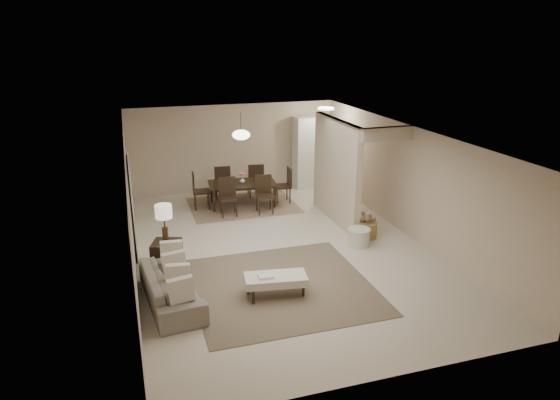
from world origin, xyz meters
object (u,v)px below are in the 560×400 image
object	(u,v)px
sofa	(171,287)
ottoman_bench	(276,280)
dining_table	(243,194)
wicker_basket	(367,230)
pantry_cabinet	(314,152)
side_table	(167,256)
round_pouf	(359,237)

from	to	relation	value
sofa	ottoman_bench	size ratio (longest dim) A/B	1.75
dining_table	wicker_basket	bearing A→B (deg)	-49.02
pantry_cabinet	dining_table	xyz separation A→B (m)	(-2.47, -1.17, -0.74)
pantry_cabinet	ottoman_bench	size ratio (longest dim) A/B	1.84
side_table	ottoman_bench	bearing A→B (deg)	-43.47
side_table	round_pouf	world-z (taller)	side_table
pantry_cabinet	sofa	bearing A→B (deg)	-129.73
ottoman_bench	round_pouf	world-z (taller)	ottoman_bench
ottoman_bench	wicker_basket	world-z (taller)	ottoman_bench
sofa	dining_table	bearing A→B (deg)	-32.85
side_table	wicker_basket	size ratio (longest dim) A/B	1.36
wicker_basket	dining_table	size ratio (longest dim) A/B	0.24
sofa	wicker_basket	distance (m)	4.81
pantry_cabinet	side_table	xyz separation A→B (m)	(-4.75, -4.44, -0.76)
pantry_cabinet	round_pouf	bearing A→B (deg)	-98.44
sofa	ottoman_bench	distance (m)	1.80
round_pouf	dining_table	world-z (taller)	dining_table
ottoman_bench	side_table	world-z (taller)	side_table
pantry_cabinet	side_table	distance (m)	6.55
round_pouf	dining_table	distance (m)	3.80
sofa	ottoman_bench	xyz separation A→B (m)	(1.77, -0.30, 0.02)
sofa	side_table	xyz separation A→B (m)	(0.05, 1.33, -0.01)
pantry_cabinet	round_pouf	distance (m)	4.64
pantry_cabinet	round_pouf	size ratio (longest dim) A/B	4.29
sofa	side_table	size ratio (longest dim) A/B	3.50
round_pouf	wicker_basket	distance (m)	0.54
side_table	wicker_basket	bearing A→B (deg)	3.73
sofa	dining_table	world-z (taller)	dining_table
sofa	round_pouf	bearing A→B (deg)	-79.03
round_pouf	wicker_basket	xyz separation A→B (m)	(0.40, 0.36, -0.01)
round_pouf	sofa	bearing A→B (deg)	-163.00
wicker_basket	side_table	bearing A→B (deg)	-176.27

